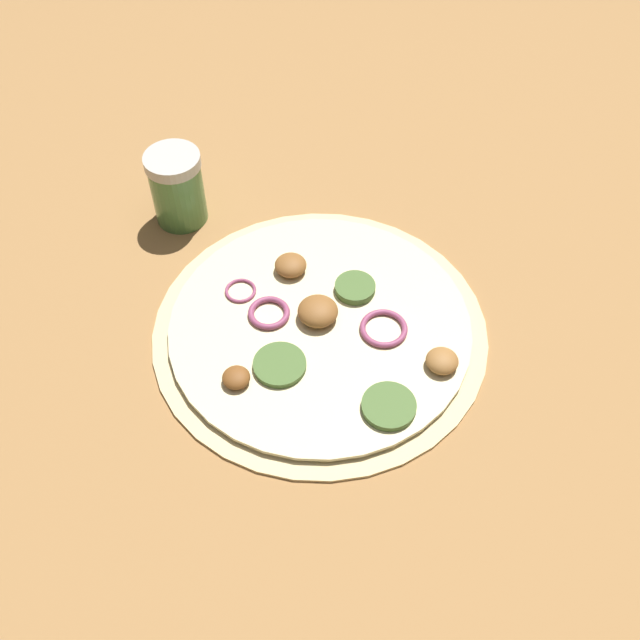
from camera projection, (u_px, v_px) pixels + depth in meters
ground_plane at (320, 331)px, 0.71m from camera, size 3.00×3.00×0.00m
pizza at (321, 328)px, 0.70m from camera, size 0.32×0.32×0.03m
spice_jar at (177, 187)px, 0.78m from camera, size 0.06×0.06×0.08m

